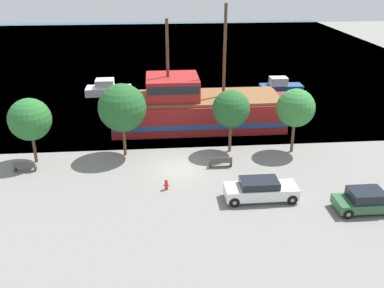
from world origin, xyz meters
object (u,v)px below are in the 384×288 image
(moored_boat_outer, at_px, (108,89))
(parked_car_curb_front, at_px, (260,190))
(bench_promenade_east, at_px, (221,162))
(fire_hydrant, at_px, (166,184))
(bench_promenade_west, at_px, (25,166))
(parked_car_curb_mid, at_px, (366,201))
(pirate_ship, at_px, (196,108))
(moored_boat_dockside, at_px, (280,86))

(moored_boat_outer, xyz_separation_m, parked_car_curb_front, (12.43, -25.36, 0.07))
(moored_boat_outer, distance_m, bench_promenade_east, 22.86)
(fire_hydrant, distance_m, bench_promenade_west, 11.24)
(fire_hydrant, bearing_deg, bench_promenade_west, 160.91)
(parked_car_curb_mid, bearing_deg, parked_car_curb_front, 163.31)
(parked_car_curb_front, height_order, fire_hydrant, parked_car_curb_front)
(pirate_ship, xyz_separation_m, parked_car_curb_mid, (9.39, -16.02, -1.12))
(parked_car_curb_mid, bearing_deg, moored_boat_dockside, 85.75)
(moored_boat_outer, distance_m, parked_car_curb_front, 28.24)
(moored_boat_dockside, height_order, parked_car_curb_front, moored_boat_dockside)
(moored_boat_outer, xyz_separation_m, fire_hydrant, (6.20, -23.46, -0.28))
(moored_boat_dockside, height_order, fire_hydrant, moored_boat_dockside)
(pirate_ship, height_order, bench_promenade_east, pirate_ship)
(bench_promenade_east, bearing_deg, pirate_ship, 96.67)
(pirate_ship, height_order, parked_car_curb_mid, pirate_ship)
(pirate_ship, distance_m, bench_promenade_west, 16.34)
(parked_car_curb_mid, bearing_deg, pirate_ship, 120.38)
(pirate_ship, height_order, moored_boat_dockside, pirate_ship)
(fire_hydrant, bearing_deg, moored_boat_dockside, 57.79)
(fire_hydrant, height_order, bench_promenade_east, bench_promenade_east)
(moored_boat_outer, height_order, parked_car_curb_front, moored_boat_outer)
(parked_car_curb_mid, bearing_deg, fire_hydrant, 163.16)
(parked_car_curb_mid, xyz_separation_m, fire_hydrant, (-12.65, 3.83, -0.31))
(pirate_ship, relative_size, bench_promenade_west, 10.79)
(moored_boat_dockside, xyz_separation_m, moored_boat_outer, (-20.87, 0.17, 0.08))
(moored_boat_outer, relative_size, bench_promenade_west, 3.28)
(moored_boat_dockside, relative_size, bench_promenade_east, 2.92)
(moored_boat_outer, bearing_deg, parked_car_curb_mid, -55.36)
(moored_boat_outer, xyz_separation_m, bench_promenade_east, (10.52, -20.30, -0.25))
(parked_car_curb_mid, bearing_deg, bench_promenade_east, 140.01)
(moored_boat_outer, bearing_deg, moored_boat_dockside, -0.47)
(moored_boat_outer, distance_m, fire_hydrant, 24.27)
(moored_boat_outer, height_order, parked_car_curb_mid, moored_boat_outer)
(fire_hydrant, bearing_deg, pirate_ship, 75.01)
(pirate_ship, bearing_deg, fire_hydrant, -104.99)
(parked_car_curb_front, distance_m, bench_promenade_west, 17.75)
(pirate_ship, distance_m, moored_boat_outer, 14.76)
(pirate_ship, relative_size, moored_boat_dockside, 3.38)
(moored_boat_dockside, distance_m, bench_promenade_east, 22.63)
(parked_car_curb_mid, bearing_deg, moored_boat_outer, 124.64)
(parked_car_curb_mid, relative_size, bench_promenade_west, 2.54)
(moored_boat_outer, xyz_separation_m, bench_promenade_west, (-4.42, -19.78, -0.26))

